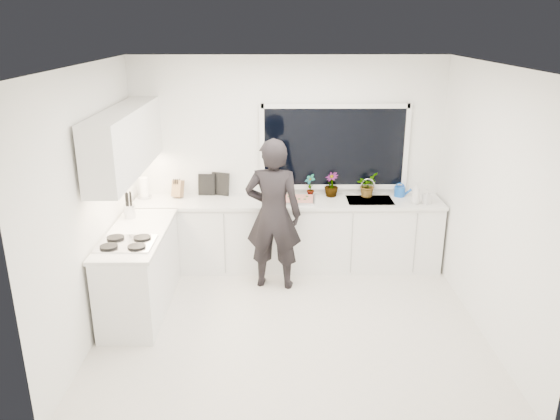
{
  "coord_description": "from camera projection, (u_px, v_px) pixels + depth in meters",
  "views": [
    {
      "loc": [
        -0.15,
        -5.18,
        3.07
      ],
      "look_at": [
        -0.11,
        0.4,
        1.15
      ],
      "focal_mm": 35.0,
      "sensor_mm": 36.0,
      "label": 1
    }
  ],
  "objects": [
    {
      "name": "paper_towel_roll",
      "position": [
        144.0,
        189.0,
        7.01
      ],
      "size": [
        0.12,
        0.12,
        0.26
      ],
      "primitive_type": "cylinder",
      "rotation": [
        0.0,
        0.0,
        -0.1
      ],
      "color": "white",
      "rests_on": "countertop_back"
    },
    {
      "name": "window",
      "position": [
        334.0,
        147.0,
        7.03
      ],
      "size": [
        1.8,
        0.02,
        1.0
      ],
      "primitive_type": "cube",
      "color": "black",
      "rests_on": "wall_back"
    },
    {
      "name": "upper_cabinets",
      "position": [
        126.0,
        141.0,
        5.95
      ],
      "size": [
        0.34,
        2.1,
        0.7
      ],
      "primitive_type": "cube",
      "color": "white",
      "rests_on": "wall_left"
    },
    {
      "name": "soap_bottles",
      "position": [
        419.0,
        194.0,
        6.8
      ],
      "size": [
        0.26,
        0.12,
        0.28
      ],
      "color": "#D8BF66",
      "rests_on": "countertop_back"
    },
    {
      "name": "person",
      "position": [
        273.0,
        215.0,
        6.45
      ],
      "size": [
        0.73,
        0.53,
        1.84
      ],
      "primitive_type": "imported",
      "rotation": [
        0.0,
        0.0,
        3.0
      ],
      "color": "black",
      "rests_on": "floor"
    },
    {
      "name": "ceiling",
      "position": [
        292.0,
        64.0,
        5.02
      ],
      "size": [
        4.0,
        3.5,
        0.02
      ],
      "primitive_type": "cube",
      "color": "white",
      "rests_on": "wall_back"
    },
    {
      "name": "utensil_crock",
      "position": [
        130.0,
        211.0,
        6.32
      ],
      "size": [
        0.14,
        0.14,
        0.16
      ],
      "primitive_type": "cylinder",
      "rotation": [
        0.0,
        0.0,
        0.11
      ],
      "color": "#A9A9AE",
      "rests_on": "countertop_left"
    },
    {
      "name": "herb_plants",
      "position": [
        336.0,
        185.0,
        7.07
      ],
      "size": [
        1.41,
        0.36,
        0.32
      ],
      "color": "#26662D",
      "rests_on": "countertop_back"
    },
    {
      "name": "base_cabinets_left",
      "position": [
        140.0,
        272.0,
        6.08
      ],
      "size": [
        0.58,
        1.6,
        0.88
      ],
      "primitive_type": "cube",
      "color": "white",
      "rests_on": "floor"
    },
    {
      "name": "pizza_tray",
      "position": [
        295.0,
        200.0,
        6.94
      ],
      "size": [
        0.54,
        0.42,
        0.03
      ],
      "primitive_type": "cube",
      "rotation": [
        0.0,
        0.0,
        -0.08
      ],
      "color": "#B7B7BC",
      "rests_on": "countertop_back"
    },
    {
      "name": "stovetop",
      "position": [
        126.0,
        243.0,
        5.58
      ],
      "size": [
        0.56,
        0.48,
        0.03
      ],
      "primitive_type": "cube",
      "color": "black",
      "rests_on": "countertop_left"
    },
    {
      "name": "wall_left",
      "position": [
        90.0,
        205.0,
        5.45
      ],
      "size": [
        0.02,
        3.5,
        2.7
      ],
      "primitive_type": "cube",
      "color": "white",
      "rests_on": "ground"
    },
    {
      "name": "picture_frame_large",
      "position": [
        207.0,
        185.0,
        7.14
      ],
      "size": [
        0.22,
        0.03,
        0.28
      ],
      "primitive_type": "cube",
      "rotation": [
        0.0,
        0.0,
        -0.07
      ],
      "color": "black",
      "rests_on": "countertop_back"
    },
    {
      "name": "picture_frame_small",
      "position": [
        220.0,
        184.0,
        7.14
      ],
      "size": [
        0.24,
        0.1,
        0.3
      ],
      "primitive_type": "cube",
      "rotation": [
        0.0,
        0.0,
        -0.35
      ],
      "color": "black",
      "rests_on": "countertop_back"
    },
    {
      "name": "countertop_left",
      "position": [
        136.0,
        234.0,
        5.93
      ],
      "size": [
        0.62,
        1.6,
        0.04
      ],
      "primitive_type": "cube",
      "color": "silver",
      "rests_on": "base_cabinets_left"
    },
    {
      "name": "watering_can",
      "position": [
        400.0,
        191.0,
        7.11
      ],
      "size": [
        0.18,
        0.18,
        0.13
      ],
      "primitive_type": "cylinder",
      "rotation": [
        0.0,
        0.0,
        -0.32
      ],
      "color": "blue",
      "rests_on": "countertop_back"
    },
    {
      "name": "knife_block",
      "position": [
        178.0,
        189.0,
        7.06
      ],
      "size": [
        0.16,
        0.14,
        0.22
      ],
      "primitive_type": "cube",
      "rotation": [
        0.0,
        0.0,
        -0.34
      ],
      "color": "brown",
      "rests_on": "countertop_back"
    },
    {
      "name": "wall_back",
      "position": [
        288.0,
        162.0,
        7.12
      ],
      "size": [
        4.0,
        0.02,
        2.7
      ],
      "primitive_type": "cube",
      "color": "white",
      "rests_on": "ground"
    },
    {
      "name": "faucet",
      "position": [
        368.0,
        187.0,
        7.13
      ],
      "size": [
        0.03,
        0.03,
        0.22
      ],
      "primitive_type": "cylinder",
      "color": "silver",
      "rests_on": "countertop_back"
    },
    {
      "name": "pizza",
      "position": [
        295.0,
        199.0,
        6.93
      ],
      "size": [
        0.49,
        0.37,
        0.01
      ],
      "primitive_type": "cube",
      "rotation": [
        0.0,
        0.0,
        -0.08
      ],
      "color": "#B43018",
      "rests_on": "pizza_tray"
    },
    {
      "name": "base_cabinets_back",
      "position": [
        288.0,
        235.0,
        7.13
      ],
      "size": [
        3.92,
        0.58,
        0.88
      ],
      "primitive_type": "cube",
      "color": "white",
      "rests_on": "floor"
    },
    {
      "name": "sink",
      "position": [
        370.0,
        204.0,
        6.99
      ],
      "size": [
        0.58,
        0.42,
        0.14
      ],
      "primitive_type": "cube",
      "color": "silver",
      "rests_on": "countertop_back"
    },
    {
      "name": "countertop_back",
      "position": [
        288.0,
        202.0,
        6.97
      ],
      "size": [
        3.94,
        0.62,
        0.04
      ],
      "primitive_type": "cube",
      "color": "silver",
      "rests_on": "base_cabinets_back"
    },
    {
      "name": "floor",
      "position": [
        290.0,
        323.0,
        5.9
      ],
      "size": [
        4.0,
        3.5,
        0.02
      ],
      "primitive_type": "cube",
      "color": "beige",
      "rests_on": "ground"
    },
    {
      "name": "wall_right",
      "position": [
        491.0,
        204.0,
        5.47
      ],
      "size": [
        0.02,
        3.5,
        2.7
      ],
      "primitive_type": "cube",
      "color": "white",
      "rests_on": "ground"
    }
  ]
}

